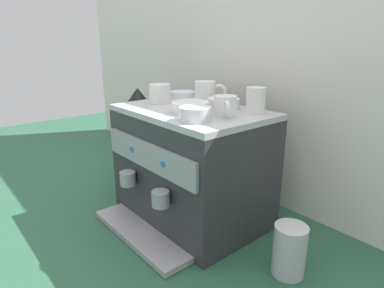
% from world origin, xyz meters
% --- Properties ---
extents(ground_plane, '(4.00, 4.00, 0.00)m').
position_xyz_m(ground_plane, '(0.00, 0.00, 0.00)').
color(ground_plane, '#28563D').
extents(tiled_backsplash_wall, '(2.80, 0.03, 0.95)m').
position_xyz_m(tiled_backsplash_wall, '(0.00, 0.34, 0.48)').
color(tiled_backsplash_wall, silver).
rests_on(tiled_backsplash_wall, ground_plane).
extents(espresso_machine, '(0.54, 0.48, 0.42)m').
position_xyz_m(espresso_machine, '(0.00, -0.01, 0.21)').
color(espresso_machine, '#2D2D33').
rests_on(espresso_machine, ground_plane).
extents(ceramic_cup_0, '(0.07, 0.10, 0.08)m').
position_xyz_m(ceramic_cup_0, '(0.18, 0.12, 0.46)').
color(ceramic_cup_0, white).
rests_on(ceramic_cup_0, espresso_machine).
extents(ceramic_cup_1, '(0.09, 0.11, 0.08)m').
position_xyz_m(ceramic_cup_1, '(-0.05, 0.12, 0.46)').
color(ceramic_cup_1, white).
rests_on(ceramic_cup_1, espresso_machine).
extents(ceramic_cup_2, '(0.10, 0.08, 0.06)m').
position_xyz_m(ceramic_cup_2, '(0.16, 0.01, 0.45)').
color(ceramic_cup_2, white).
rests_on(ceramic_cup_2, espresso_machine).
extents(ceramic_cup_3, '(0.12, 0.08, 0.07)m').
position_xyz_m(ceramic_cup_3, '(-0.17, -0.02, 0.46)').
color(ceramic_cup_3, white).
rests_on(ceramic_cup_3, espresso_machine).
extents(ceramic_bowl_0, '(0.13, 0.13, 0.04)m').
position_xyz_m(ceramic_bowl_0, '(0.04, -0.04, 0.44)').
color(ceramic_bowl_0, white).
rests_on(ceramic_bowl_0, espresso_machine).
extents(ceramic_bowl_1, '(0.11, 0.11, 0.03)m').
position_xyz_m(ceramic_bowl_1, '(0.06, 0.10, 0.44)').
color(ceramic_bowl_1, white).
rests_on(ceramic_bowl_1, espresso_machine).
extents(ceramic_bowl_2, '(0.10, 0.10, 0.03)m').
position_xyz_m(ceramic_bowl_2, '(-0.18, 0.10, 0.44)').
color(ceramic_bowl_2, white).
rests_on(ceramic_bowl_2, espresso_machine).
extents(ceramic_bowl_3, '(0.10, 0.10, 0.04)m').
position_xyz_m(ceramic_bowl_3, '(0.14, -0.11, 0.44)').
color(ceramic_bowl_3, white).
rests_on(ceramic_bowl_3, espresso_machine).
extents(coffee_grinder, '(0.17, 0.17, 0.44)m').
position_xyz_m(coffee_grinder, '(-0.44, 0.05, 0.21)').
color(coffee_grinder, '#939399').
rests_on(coffee_grinder, ground_plane).
extents(milk_pitcher, '(0.10, 0.10, 0.15)m').
position_xyz_m(milk_pitcher, '(0.43, 0.00, 0.08)').
color(milk_pitcher, '#B7B7BC').
rests_on(milk_pitcher, ground_plane).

